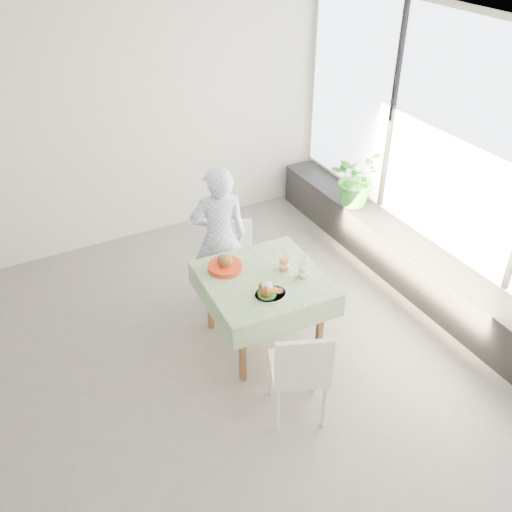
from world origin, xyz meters
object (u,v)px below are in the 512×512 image
chair_near (298,386)px  diner (219,238)px  chair_far (236,277)px  juice_cup_orange (284,263)px  potted_plant (355,178)px  cafe_table (263,302)px  main_dish (269,291)px

chair_near → diner: 1.71m
chair_far → juice_cup_orange: size_ratio=2.87×
chair_far → diner: (-0.15, 0.05, 0.50)m
chair_near → chair_far: bearing=81.4°
diner → potted_plant: 1.89m
chair_far → chair_near: 1.61m
cafe_table → main_dish: main_dish is taller
chair_near → cafe_table: bearing=79.2°
chair_far → potted_plant: size_ratio=1.27×
chair_far → chair_near: size_ratio=0.90×
cafe_table → juice_cup_orange: juice_cup_orange is taller
potted_plant → chair_far: bearing=-167.8°
cafe_table → chair_near: 0.91m
chair_far → cafe_table: bearing=-96.0°
cafe_table → chair_near: bearing=-100.8°
diner → juice_cup_orange: (0.30, -0.74, 0.05)m
cafe_table → chair_far: (0.07, 0.71, -0.20)m
cafe_table → potted_plant: 2.12m
main_dish → potted_plant: 2.31m
chair_far → chair_near: chair_near is taller
cafe_table → main_dish: size_ratio=3.82×
diner → chair_near: bearing=102.3°
main_dish → potted_plant: bearing=35.4°
cafe_table → chair_near: (-0.17, -0.88, -0.18)m
chair_near → main_dish: bearing=83.2°
cafe_table → chair_near: size_ratio=1.18×
chair_near → potted_plant: bearing=45.1°
potted_plant → main_dish: bearing=-144.6°
chair_far → juice_cup_orange: 0.90m
diner → juice_cup_orange: 0.80m
chair_near → diner: diner is taller
diner → cafe_table: bearing=111.1°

